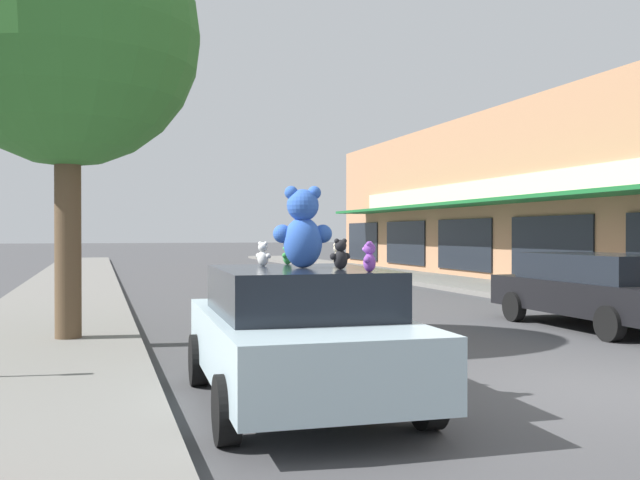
% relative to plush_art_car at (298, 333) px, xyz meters
% --- Properties ---
extents(ground_plane, '(260.00, 260.00, 0.00)m').
position_rel_plush_art_car_xyz_m(ground_plane, '(3.58, -0.50, -0.78)').
color(ground_plane, '#424244').
extents(plush_art_car, '(2.21, 4.15, 1.47)m').
position_rel_plush_art_car_xyz_m(plush_art_car, '(0.00, 0.00, 0.00)').
color(plush_art_car, '#ADC6D1').
rests_on(plush_art_car, ground_plane).
extents(teddy_bear_giant, '(0.67, 0.45, 0.89)m').
position_rel_plush_art_car_xyz_m(teddy_bear_giant, '(0.07, 0.07, 1.12)').
color(teddy_bear_giant, blue).
rests_on(teddy_bear_giant, plush_art_car).
extents(teddy_bear_cream, '(0.17, 0.18, 0.26)m').
position_rel_plush_art_car_xyz_m(teddy_bear_cream, '(0.63, 0.54, 0.82)').
color(teddy_bear_cream, beige).
rests_on(teddy_bear_cream, plush_art_car).
extents(teddy_bear_white, '(0.18, 0.20, 0.28)m').
position_rel_plush_art_car_xyz_m(teddy_bear_white, '(-0.25, 0.63, 0.83)').
color(teddy_bear_white, white).
rests_on(teddy_bear_white, plush_art_car).
extents(teddy_bear_black, '(0.24, 0.16, 0.32)m').
position_rel_plush_art_car_xyz_m(teddy_bear_black, '(0.37, -0.31, 0.85)').
color(teddy_bear_black, black).
rests_on(teddy_bear_black, plush_art_car).
extents(teddy_bear_green, '(0.17, 0.18, 0.26)m').
position_rel_plush_art_car_xyz_m(teddy_bear_green, '(0.13, 0.98, 0.82)').
color(teddy_bear_green, green).
rests_on(teddy_bear_green, plush_art_car).
extents(teddy_bear_purple, '(0.18, 0.22, 0.30)m').
position_rel_plush_art_car_xyz_m(teddy_bear_purple, '(0.46, -0.92, 0.84)').
color(teddy_bear_purple, purple).
rests_on(teddy_bear_purple, plush_art_car).
extents(parked_car_far_center, '(2.05, 4.71, 1.45)m').
position_rel_plush_art_car_xyz_m(parked_car_far_center, '(7.17, 4.16, 0.01)').
color(parked_car_far_center, black).
rests_on(parked_car_far_center, ground_plane).
extents(street_tree, '(4.25, 4.25, 7.02)m').
position_rel_plush_art_car_xyz_m(street_tree, '(-2.52, 4.79, 4.25)').
color(street_tree, brown).
rests_on(street_tree, sidewalk_near).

